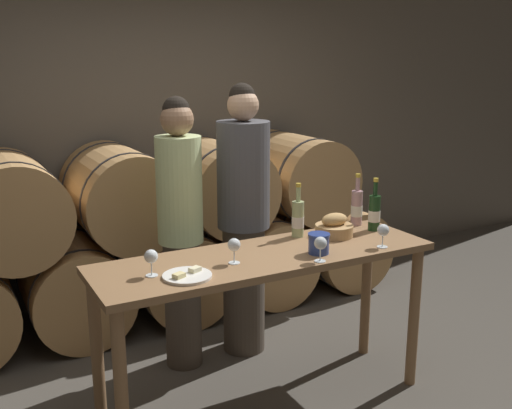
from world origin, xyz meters
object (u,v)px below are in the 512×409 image
Objects in this scene: blue_crock at (319,243)px; cheese_plate at (187,276)px; wine_bottle_red at (374,212)px; wine_glass_center at (320,244)px; wine_bottle_rose at (357,207)px; bread_basket at (334,227)px; wine_glass_far_left at (151,257)px; person_right at (244,219)px; person_left at (181,230)px; wine_bottle_white at (298,218)px; wine_glass_right at (383,231)px; wine_glass_left at (234,246)px; tasting_table at (266,277)px.

blue_crock reaches higher than cheese_plate.
blue_crock is (-0.55, -0.21, -0.05)m from wine_bottle_red.
wine_glass_center is at bearing -9.29° from cheese_plate.
wine_bottle_rose is 0.76m from wine_glass_center.
bread_basket is (0.26, 0.22, -0.01)m from blue_crock.
wine_bottle_red is 2.44× the size of wine_glass_far_left.
person_left is at bearing 179.98° from person_right.
person_right is at bearing 143.48° from wine_bottle_rose.
person_right is at bearing 104.28° from wine_bottle_white.
person_left reaches higher than wine_bottle_white.
wine_glass_far_left is 1.00× the size of wine_glass_right.
person_right is 13.36× the size of wine_glass_center.
wine_bottle_rose is 2.46× the size of wine_glass_left.
wine_bottle_rose is (-0.02, 0.15, 0.00)m from wine_bottle_red.
wine_bottle_rose is at bearing 15.87° from wine_glass_left.
wine_bottle_rose reaches higher than wine_glass_far_left.
wine_bottle_rose reaches higher than blue_crock.
bread_basket is at bearing -36.96° from person_left.
tasting_table is 0.38m from wine_glass_center.
person_left is at bearing 121.73° from blue_crock.
cheese_plate is at bearing -34.64° from wine_glass_far_left.
wine_bottle_red is 2.44× the size of wine_glass_center.
wine_glass_left and wine_glass_right have the same top height.
person_left is 12.86× the size of wine_glass_right.
cheese_plate is at bearing -158.91° from wine_bottle_white.
person_right is (0.44, -0.00, 0.01)m from person_left.
wine_bottle_rose is (0.46, 0.04, 0.00)m from wine_bottle_white.
wine_glass_left is at bearing -164.13° from wine_bottle_rose.
wine_glass_far_left is 1.00× the size of wine_glass_center.
blue_crock is at bearing -102.02° from wine_bottle_white.
wine_glass_far_left is (-0.91, 0.10, 0.03)m from blue_crock.
bread_basket is at bearing 10.68° from tasting_table.
wine_glass_right is (0.37, -0.08, 0.03)m from blue_crock.
wine_bottle_white is at bearing 77.98° from blue_crock.
wine_bottle_red is 2.72× the size of blue_crock.
wine_bottle_rose is 0.31m from bread_basket.
person_right reaches higher than wine_glass_center.
tasting_table is 8.39× the size of bread_basket.
wine_bottle_white is 0.45m from wine_glass_center.
person_left is at bearing 115.01° from wine_glass_center.
bread_basket is (0.31, -0.56, 0.04)m from person_right.
cheese_plate is (-0.83, -0.32, -0.10)m from wine_bottle_white.
wine_glass_center is at bearing -141.63° from wine_bottle_rose.
cheese_plate reaches higher than tasting_table.
wine_glass_center is at bearing -14.26° from wine_glass_far_left.
bread_basket reaches higher than wine_glass_far_left.
person_right is 13.36× the size of wine_glass_right.
wine_bottle_red is 1.46m from wine_glass_far_left.
wine_bottle_white is at bearing 153.65° from bread_basket.
wine_bottle_red is at bearing 21.00° from blue_crock.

